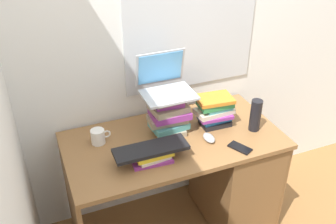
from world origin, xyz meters
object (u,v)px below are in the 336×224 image
object	(u,v)px
book_stack_tall	(169,115)
book_stack_keyboard_riser	(152,155)
laptop	(165,83)
water_bottle	(255,115)
cell_phone	(240,148)
desk	(220,172)
computer_mouse	(209,138)
mug	(98,136)
book_stack_side	(215,111)
keyboard	(151,149)

from	to	relation	value
book_stack_tall	book_stack_keyboard_riser	world-z (taller)	book_stack_tall
book_stack_tall	laptop	xyz separation A→B (m)	(-0.00, 0.06, 0.19)
book_stack_tall	laptop	world-z (taller)	laptop
book_stack_keyboard_riser	water_bottle	bearing A→B (deg)	3.57
book_stack_tall	book_stack_keyboard_riser	bearing A→B (deg)	-130.72
laptop	water_bottle	bearing A→B (deg)	-25.09
book_stack_keyboard_riser	cell_phone	world-z (taller)	book_stack_keyboard_riser
desk	laptop	distance (m)	0.77
desk	computer_mouse	bearing A→B (deg)	-154.34
mug	cell_phone	xyz separation A→B (m)	(0.76, -0.37, -0.04)
book_stack_keyboard_riser	book_stack_side	size ratio (longest dim) A/B	0.96
computer_mouse	mug	size ratio (longest dim) A/B	0.86
laptop	cell_phone	xyz separation A→B (m)	(0.32, -0.38, -0.31)
desk	laptop	xyz separation A→B (m)	(-0.34, 0.17, 0.67)
book_stack_keyboard_riser	laptop	size ratio (longest dim) A/B	0.76
cell_phone	mug	bearing A→B (deg)	127.47
computer_mouse	water_bottle	world-z (taller)	water_bottle
mug	book_stack_tall	bearing A→B (deg)	-6.10
desk	keyboard	xyz separation A→B (m)	(-0.53, -0.11, 0.43)
mug	computer_mouse	bearing A→B (deg)	-19.94
desk	water_bottle	world-z (taller)	water_bottle
computer_mouse	cell_phone	world-z (taller)	computer_mouse
keyboard	cell_phone	bearing A→B (deg)	-9.95
water_bottle	cell_phone	bearing A→B (deg)	-142.56
book_stack_side	computer_mouse	world-z (taller)	book_stack_side
book_stack_keyboard_riser	keyboard	distance (m)	0.04
book_stack_side	computer_mouse	size ratio (longest dim) A/B	2.36
book_stack_keyboard_riser	cell_phone	distance (m)	0.52
book_stack_side	keyboard	world-z (taller)	book_stack_side
mug	desk	bearing A→B (deg)	-11.53
book_stack_side	cell_phone	xyz separation A→B (m)	(0.02, -0.29, -0.10)
keyboard	water_bottle	xyz separation A→B (m)	(0.71, 0.04, 0.03)
mug	laptop	bearing A→B (deg)	1.49
desk	book_stack_side	bearing A→B (deg)	115.97
book_stack_side	laptop	xyz separation A→B (m)	(-0.30, 0.10, 0.21)
keyboard	water_bottle	distance (m)	0.71
cell_phone	book_stack_side	bearing A→B (deg)	68.11
computer_mouse	book_stack_tall	bearing A→B (deg)	136.42
laptop	computer_mouse	bearing A→B (deg)	-51.16
book_stack_side	mug	world-z (taller)	book_stack_side
mug	cell_phone	distance (m)	0.84
laptop	cell_phone	world-z (taller)	laptop
book_stack_tall	computer_mouse	bearing A→B (deg)	-43.58
book_stack_side	mug	distance (m)	0.74
water_bottle	mug	bearing A→B (deg)	166.45
book_stack_keyboard_riser	keyboard	world-z (taller)	keyboard
laptop	computer_mouse	xyz separation A→B (m)	(0.19, -0.24, -0.29)
book_stack_tall	keyboard	distance (m)	0.30
book_stack_keyboard_riser	water_bottle	xyz separation A→B (m)	(0.70, 0.04, 0.07)
laptop	keyboard	distance (m)	0.42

